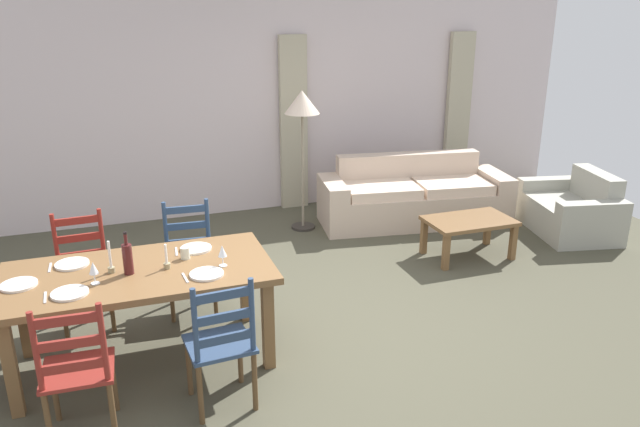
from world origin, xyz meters
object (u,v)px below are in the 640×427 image
Objects in this scene: dining_chair_near_left at (77,371)px; coffee_table at (469,225)px; wine_bottle at (128,258)px; wine_glass_near_right at (222,252)px; standing_lamp at (302,111)px; couch at (413,198)px; coffee_cup_primary at (185,253)px; dining_table at (139,281)px; armchair_upholstered at (574,211)px; dining_chair_near_right at (221,344)px; dining_chair_far_right at (190,258)px; dining_chair_far_left at (83,271)px; wine_glass_near_left at (93,269)px.

coffee_table is (3.81, 1.70, -0.12)m from dining_chair_near_left.
wine_bottle is at bearing -164.03° from coffee_table.
wine_bottle is 1.96× the size of wine_glass_near_right.
coffee_table is 2.23m from standing_lamp.
coffee_cup_primary is at bearing -145.57° from couch.
coffee_table is at bearing -88.79° from couch.
dining_table is 4.01m from couch.
wine_bottle reaches higher than armchair_upholstered.
dining_chair_near_left is 0.88m from dining_chair_near_right.
coffee_table is at bearing 3.77° from dining_chair_far_right.
dining_chair_far_left reaches higher than dining_table.
coffee_table is (2.94, 1.68, -0.12)m from dining_chair_near_right.
dining_chair_near_left is 1.51m from dining_chair_far_left.
coffee_cup_primary is (0.78, 0.85, 0.32)m from dining_chair_near_left.
dining_chair_far_right reaches higher than couch.
armchair_upholstered is (4.51, 0.43, -0.23)m from dining_chair_far_right.
dining_table is 5.12m from armchair_upholstered.
dining_chair_far_right is at bearing -134.10° from standing_lamp.
dining_chair_far_left is 0.59× the size of standing_lamp.
dining_chair_near_left is 1.26m from wine_glass_near_right.
dining_chair_far_right is (0.45, 0.75, -0.19)m from dining_table.
dining_table is at bearing -166.63° from armchair_upholstered.
dining_chair_far_left reaches higher than couch.
armchair_upholstered is at bearing 8.47° from coffee_table.
dining_chair_far_right reaches higher than wine_glass_near_right.
wine_glass_near_right is 4.61m from armchair_upholstered.
armchair_upholstered is at bearing 13.19° from coffee_cup_primary.
dining_chair_near_right is 10.67× the size of coffee_cup_primary.
dining_chair_near_right and dining_chair_far_left have the same top height.
dining_chair_near_right is at bearing -135.11° from couch.
standing_lamp is (1.55, 3.08, 0.93)m from dining_chair_near_right.
dining_chair_near_right is at bearing -60.16° from dining_chair_far_left.
wine_glass_near_right is 2.90m from standing_lamp.
wine_glass_near_left is 0.07× the size of couch.
couch is at bearing 148.64° from armchair_upholstered.
standing_lamp is (2.29, 2.48, 0.55)m from wine_glass_near_left.
dining_table is 0.38m from wine_glass_near_left.
dining_chair_far_right is 2.94m from coffee_table.
dining_chair_near_left and dining_chair_far_right have the same top height.
dining_chair_near_left is 1.07× the size of coffee_table.
dining_chair_far_right is 5.96× the size of wine_glass_near_right.
coffee_table is (3.44, 0.99, -0.51)m from wine_bottle.
coffee_cup_primary is at bearing -98.95° from dining_chair_far_right.
wine_glass_near_left is at bearing -159.88° from coffee_cup_primary.
coffee_cup_primary is (0.41, 0.14, -0.07)m from wine_bottle.
dining_chair_far_right is 0.73m from coffee_cup_primary.
dining_chair_near_right is 1.73m from dining_chair_far_left.
armchair_upholstered is at bearing 19.73° from dining_chair_near_left.
dining_chair_far_left is at bearing 97.81° from wine_glass_near_left.
coffee_table is (0.03, -1.21, 0.06)m from couch.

